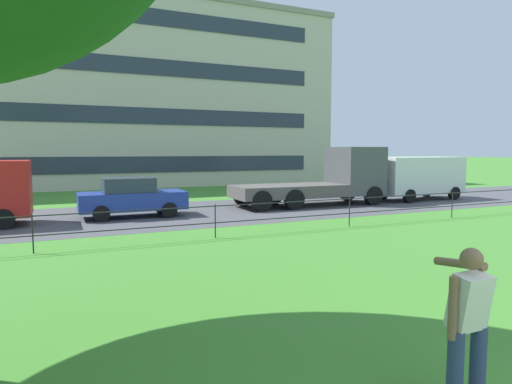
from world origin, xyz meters
TOP-DOWN VIEW (x-y plane):
  - street_strip at (0.00, 17.15)m, footprint 80.00×7.80m
  - park_fence at (0.00, 11.61)m, footprint 38.75×0.04m
  - person_thrower at (-0.68, 2.25)m, footprint 0.52×0.77m
  - car_blue_far_left at (-1.54, 16.92)m, footprint 4.02×1.85m
  - flatbed_truck_left at (7.72, 17.12)m, footprint 7.36×2.61m
  - panel_van_far_right at (13.18, 16.96)m, footprint 5.07×2.24m
  - apartment_building_background at (0.50, 35.60)m, footprint 32.18×11.63m

SIDE VIEW (x-z plane):
  - street_strip at x=0.00m, z-range 0.00..0.01m
  - park_fence at x=0.00m, z-range 0.17..1.17m
  - car_blue_far_left at x=-1.54m, z-range 0.01..1.55m
  - person_thrower at x=-0.68m, z-range 0.06..1.70m
  - flatbed_truck_left at x=7.72m, z-range -0.16..2.59m
  - panel_van_far_right at x=13.18m, z-range 0.15..2.39m
  - apartment_building_background at x=0.50m, z-range 0.01..13.47m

